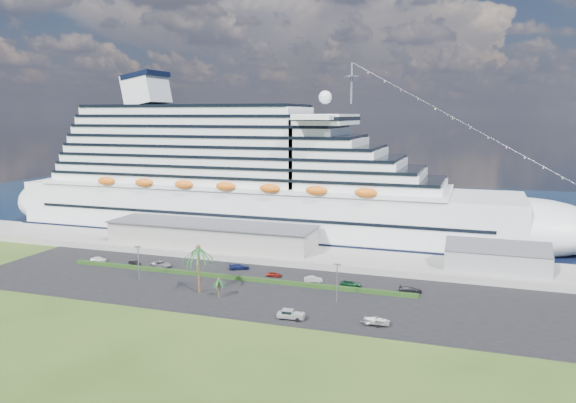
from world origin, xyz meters
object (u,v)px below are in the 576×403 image
(cruise_ship, at_px, (254,184))
(boat_trailer, at_px, (377,320))
(pickup_truck, at_px, (290,314))
(parked_car_3, at_px, (239,267))

(cruise_ship, height_order, boat_trailer, cruise_ship)
(cruise_ship, distance_m, pickup_truck, 78.83)
(cruise_ship, relative_size, boat_trailer, 33.23)
(parked_car_3, distance_m, boat_trailer, 47.95)
(parked_car_3, height_order, boat_trailer, boat_trailer)
(cruise_ship, relative_size, pickup_truck, 35.37)
(cruise_ship, height_order, pickup_truck, cruise_ship)
(cruise_ship, xyz_separation_m, parked_car_3, (12.11, -39.72, -15.83))
(parked_car_3, bearing_deg, boat_trailer, -148.46)
(pickup_truck, bearing_deg, boat_trailer, 7.03)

